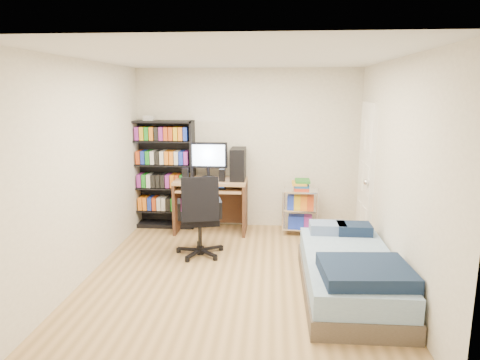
# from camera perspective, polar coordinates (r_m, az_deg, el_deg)

# --- Properties ---
(room) EXTENTS (3.58, 4.08, 2.58)m
(room) POSITION_cam_1_polar(r_m,az_deg,el_deg) (4.81, -0.52, 1.00)
(room) COLOR tan
(room) RESTS_ON ground
(media_shelf) EXTENTS (0.96, 0.32, 1.77)m
(media_shelf) POSITION_cam_1_polar(r_m,az_deg,el_deg) (6.88, -10.09, 0.92)
(media_shelf) COLOR black
(media_shelf) RESTS_ON room
(computer_desk) EXTENTS (1.09, 0.63, 1.38)m
(computer_desk) POSITION_cam_1_polar(r_m,az_deg,el_deg) (6.61, -2.89, -0.52)
(computer_desk) COLOR #A27653
(computer_desk) RESTS_ON room
(office_chair) EXTENTS (0.78, 0.78, 1.10)m
(office_chair) POSITION_cam_1_polar(r_m,az_deg,el_deg) (5.70, -5.35, -6.68)
(office_chair) COLOR black
(office_chair) RESTS_ON room
(wire_cart) EXTENTS (0.56, 0.43, 0.85)m
(wire_cart) POSITION_cam_1_polar(r_m,az_deg,el_deg) (6.55, 8.10, -2.44)
(wire_cart) COLOR silver
(wire_cart) RESTS_ON room
(bed) EXTENTS (0.97, 1.94, 0.55)m
(bed) POSITION_cam_1_polar(r_m,az_deg,el_deg) (4.81, 14.44, -11.94)
(bed) COLOR brown
(bed) RESTS_ON room
(door) EXTENTS (0.12, 0.80, 2.00)m
(door) POSITION_cam_1_polar(r_m,az_deg,el_deg) (6.30, 16.43, 0.76)
(door) COLOR white
(door) RESTS_ON room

